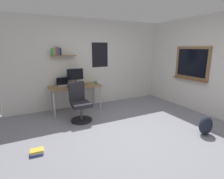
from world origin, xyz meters
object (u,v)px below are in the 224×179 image
Objects in this scene: backpack at (206,125)px; book_stack_on_floor at (37,152)px; computer_mouse at (83,85)px; laptop at (63,84)px; keyboard at (74,86)px; coffee_mug at (96,82)px; office_chair at (80,104)px; monitor_primary at (75,76)px; desk at (76,88)px.

book_stack_on_floor is at bearing 165.31° from backpack.
computer_mouse is at bearing 124.71° from backpack.
keyboard is at bearing -42.76° from laptop.
laptop reaches higher than computer_mouse.
keyboard is 4.02× the size of coffee_mug.
office_chair reaches higher than computer_mouse.
laptop reaches higher than book_stack_on_floor.
backpack is (1.77, -2.56, -0.55)m from computer_mouse.
monitor_primary is 0.33m from keyboard.
book_stack_on_floor is (-1.41, -1.73, -0.70)m from computer_mouse.
book_stack_on_floor is (-1.24, -1.91, -0.96)m from monitor_primary.
backpack is at bearing -53.08° from desk.
laptop is 0.58m from computer_mouse.
computer_mouse is (0.32, 0.66, 0.34)m from office_chair.
laptop is at bearing 172.21° from monitor_primary.
computer_mouse is at bearing -20.57° from desk.
backpack is at bearing -62.17° from coffee_mug.
keyboard is 2.18m from book_stack_on_floor.
desk is 0.36m from monitor_primary.
coffee_mug is (0.72, 0.71, 0.37)m from office_chair.
computer_mouse is at bearing 64.10° from office_chair.
office_chair is 2.38× the size of backpack.
computer_mouse is (0.28, 0.00, 0.01)m from keyboard.
backpack is at bearing -51.27° from keyboard.
coffee_mug is at bearing -12.85° from monitor_primary.
coffee_mug is at bearing 44.52° from book_stack_on_floor.
book_stack_on_floor is at bearing -129.26° from computer_mouse.
coffee_mug is 2.64m from book_stack_on_floor.
office_chair is 9.13× the size of computer_mouse.
desk is at bearing 159.43° from computer_mouse.
monitor_primary is 1.90× the size of book_stack_on_floor.
monitor_primary is (0.04, 0.10, 0.34)m from desk.
coffee_mug is at bearing -10.93° from laptop.
coffee_mug is 3.01m from backpack.
desk is 0.62m from coffee_mug.
backpack is at bearing -54.60° from monitor_primary.
book_stack_on_floor is at bearing -122.97° from monitor_primary.
monitor_primary reaches higher than backpack.
backpack is (2.05, -2.56, -0.54)m from keyboard.
monitor_primary is at bearing 70.83° from desk.
desk is at bearing 81.44° from office_chair.
computer_mouse is at bearing 0.00° from keyboard.
backpack is 1.63× the size of book_stack_on_floor.
computer_mouse is (0.21, -0.08, 0.09)m from desk.
monitor_primary is 2.47m from book_stack_on_floor.
computer_mouse is 1.13× the size of coffee_mug.
monitor_primary reaches higher than laptop.
keyboard is at bearing 128.73° from backpack.
keyboard is 3.56× the size of computer_mouse.
coffee_mug is at bearing 7.20° from computer_mouse.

